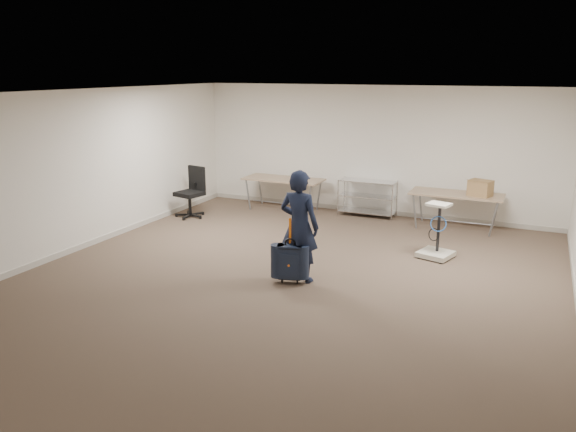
% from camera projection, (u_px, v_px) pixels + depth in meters
% --- Properties ---
extents(ground, '(9.00, 9.00, 0.00)m').
position_uv_depth(ground, '(289.00, 279.00, 8.62)').
color(ground, '#493C2C').
rests_on(ground, ground).
extents(room_shell, '(8.00, 9.00, 9.00)m').
position_uv_depth(room_shell, '(321.00, 250.00, 9.83)').
color(room_shell, white).
rests_on(room_shell, ground).
extents(folding_table_left, '(1.80, 0.75, 0.73)m').
position_uv_depth(folding_table_left, '(283.00, 181.00, 12.68)').
color(folding_table_left, '#917458').
rests_on(folding_table_left, ground).
extents(folding_table_right, '(1.80, 0.75, 0.73)m').
position_uv_depth(folding_table_right, '(456.00, 196.00, 11.18)').
color(folding_table_right, '#917458').
rests_on(folding_table_right, ground).
extents(wire_shelf, '(1.22, 0.47, 0.80)m').
position_uv_depth(wire_shelf, '(367.00, 196.00, 12.21)').
color(wire_shelf, silver).
rests_on(wire_shelf, ground).
extents(person, '(0.65, 0.45, 1.71)m').
position_uv_depth(person, '(299.00, 226.00, 8.38)').
color(person, black).
rests_on(person, ground).
extents(suitcase, '(0.41, 0.31, 1.01)m').
position_uv_depth(suitcase, '(290.00, 262.00, 8.37)').
color(suitcase, black).
rests_on(suitcase, ground).
extents(office_chair, '(0.66, 0.66, 1.09)m').
position_uv_depth(office_chair, '(191.00, 202.00, 12.20)').
color(office_chair, black).
rests_on(office_chair, ground).
extents(equipment_cart, '(0.64, 0.64, 0.96)m').
position_uv_depth(equipment_cart, '(436.00, 243.00, 9.55)').
color(equipment_cart, beige).
rests_on(equipment_cart, ground).
extents(cardboard_box, '(0.49, 0.43, 0.31)m').
position_uv_depth(cardboard_box, '(480.00, 188.00, 10.90)').
color(cardboard_box, '#A0694A').
rests_on(cardboard_box, folding_table_right).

